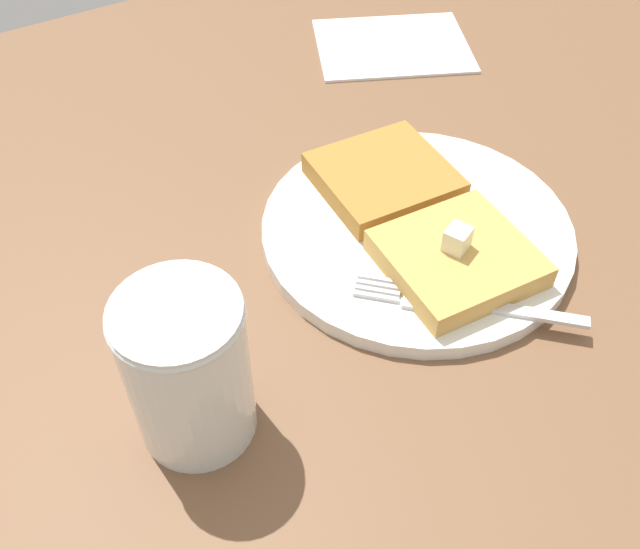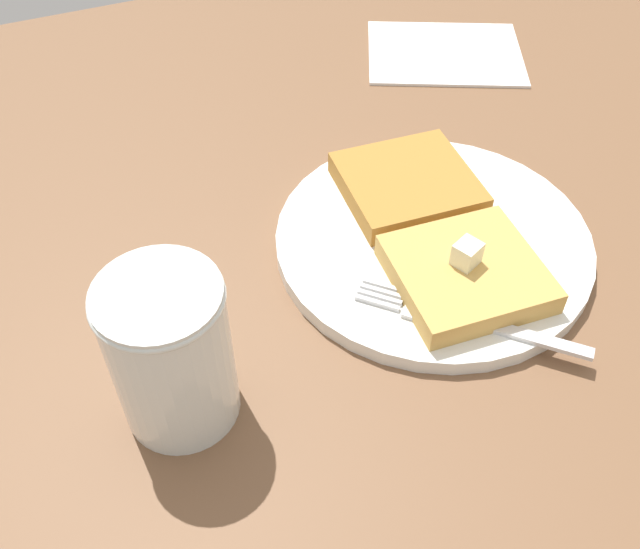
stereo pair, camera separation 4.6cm
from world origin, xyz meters
The scene contains 8 objects.
table_surface centered at (0.00, 0.00, 1.08)cm, with size 110.42×110.42×2.17cm, color brown.
plate centered at (6.43, 4.96, 2.87)cm, with size 23.89×23.89×1.24cm.
toast_slice_left centered at (1.33, 5.30, 4.32)cm, with size 9.55×9.94×1.84cm, color tan.
toast_slice_middle centered at (11.52, 4.63, 4.32)cm, with size 9.55×9.94×1.84cm, color #B17932.
butter_pat_primary centered at (1.57, 5.42, 6.11)cm, with size 1.74×1.57×1.74cm, color #EFEECB.
fork centered at (-1.28, 7.50, 3.58)cm, with size 12.13×12.52×0.36cm.
syrup_jar centered at (-0.01, 26.30, 7.34)cm, with size 7.33×7.33×10.79cm.
napkin centered at (30.83, -10.04, 2.32)cm, with size 12.32×15.73×0.30cm, color white.
Camera 2 is at (-25.99, 27.91, 40.76)cm, focal length 40.00 mm.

